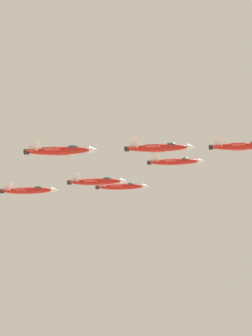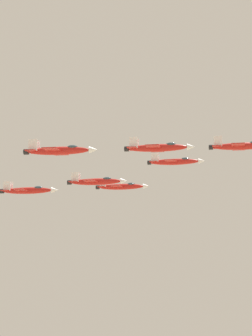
% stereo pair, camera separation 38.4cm
% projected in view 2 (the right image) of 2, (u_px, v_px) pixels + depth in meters
% --- Properties ---
extents(jet_lead, '(10.72, 17.77, 3.75)m').
position_uv_depth(jet_lead, '(241.00, 146.00, 161.59)').
color(jet_lead, red).
extents(jet_left_wingman, '(10.32, 17.03, 3.58)m').
position_uv_depth(jet_left_wingman, '(175.00, 162.00, 181.54)').
color(jet_left_wingman, red).
extents(jet_right_wingman, '(10.36, 17.18, 3.62)m').
position_uv_depth(jet_right_wingman, '(158.00, 148.00, 148.89)').
color(jet_right_wingman, red).
extents(jet_left_outer, '(10.77, 17.79, 3.74)m').
position_uv_depth(jet_left_outer, '(121.00, 187.00, 200.91)').
color(jet_left_outer, red).
extents(jet_right_outer, '(10.18, 16.86, 3.55)m').
position_uv_depth(jet_right_outer, '(59.00, 151.00, 136.16)').
color(jet_right_outer, red).
extents(jet_slot_rear, '(10.27, 16.94, 3.56)m').
position_uv_depth(jet_slot_rear, '(96.00, 181.00, 168.17)').
color(jet_slot_rear, red).
extents(jet_trailing, '(10.38, 17.14, 3.61)m').
position_uv_depth(jet_trailing, '(28.00, 190.00, 171.77)').
color(jet_trailing, red).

